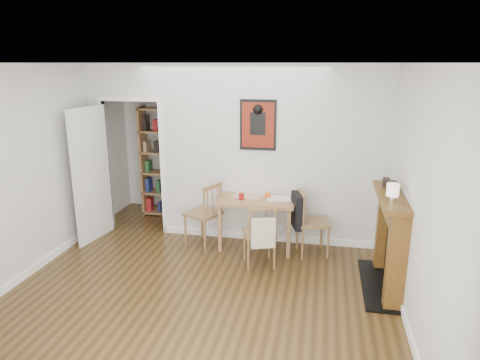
% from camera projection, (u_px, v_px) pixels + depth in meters
% --- Properties ---
extents(ground, '(5.20, 5.20, 0.00)m').
position_uv_depth(ground, '(208.00, 279.00, 5.32)').
color(ground, '#4F3819').
rests_on(ground, ground).
extents(room_shell, '(5.20, 5.20, 5.20)m').
position_uv_depth(room_shell, '(237.00, 155.00, 6.23)').
color(room_shell, silver).
rests_on(room_shell, ground).
extents(dining_table, '(1.08, 0.69, 0.74)m').
position_uv_depth(dining_table, '(257.00, 204.00, 6.11)').
color(dining_table, '#9A6F48').
rests_on(dining_table, ground).
extents(chair_left, '(0.63, 0.63, 0.96)m').
position_uv_depth(chair_left, '(203.00, 214.00, 6.20)').
color(chair_left, olive).
rests_on(chair_left, ground).
extents(chair_right, '(0.61, 0.57, 0.92)m').
position_uv_depth(chair_right, '(311.00, 222.00, 5.91)').
color(chair_right, olive).
rests_on(chair_right, ground).
extents(chair_front, '(0.56, 0.59, 0.88)m').
position_uv_depth(chair_front, '(260.00, 233.00, 5.59)').
color(chair_front, olive).
rests_on(chair_front, ground).
extents(bookshelf, '(0.80, 0.32, 1.90)m').
position_uv_depth(bookshelf, '(165.00, 163.00, 7.37)').
color(bookshelf, '#9A6F48').
rests_on(bookshelf, ground).
extents(fireplace, '(0.45, 1.25, 1.16)m').
position_uv_depth(fireplace, '(391.00, 239.00, 4.99)').
color(fireplace, brown).
rests_on(fireplace, ground).
extents(red_glass, '(0.07, 0.07, 0.09)m').
position_uv_depth(red_glass, '(241.00, 196.00, 6.02)').
color(red_glass, maroon).
rests_on(red_glass, dining_table).
extents(orange_fruit, '(0.08, 0.08, 0.08)m').
position_uv_depth(orange_fruit, '(268.00, 195.00, 6.08)').
color(orange_fruit, '#FF530D').
rests_on(orange_fruit, dining_table).
extents(placemat, '(0.46, 0.39, 0.00)m').
position_uv_depth(placemat, '(248.00, 196.00, 6.20)').
color(placemat, beige).
rests_on(placemat, dining_table).
extents(notebook, '(0.37, 0.29, 0.02)m').
position_uv_depth(notebook, '(279.00, 198.00, 6.05)').
color(notebook, silver).
rests_on(notebook, dining_table).
extents(mantel_lamp, '(0.13, 0.13, 0.21)m').
position_uv_depth(mantel_lamp, '(393.00, 191.00, 4.53)').
color(mantel_lamp, silver).
rests_on(mantel_lamp, fireplace).
extents(ceramic_jar_a, '(0.11, 0.11, 0.13)m').
position_uv_depth(ceramic_jar_a, '(392.00, 186.00, 4.91)').
color(ceramic_jar_a, black).
rests_on(ceramic_jar_a, fireplace).
extents(ceramic_jar_b, '(0.09, 0.09, 0.11)m').
position_uv_depth(ceramic_jar_b, '(386.00, 182.00, 5.14)').
color(ceramic_jar_b, black).
rests_on(ceramic_jar_b, fireplace).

